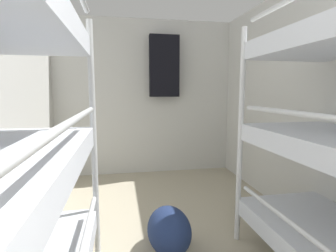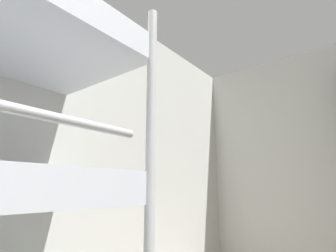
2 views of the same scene
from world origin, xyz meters
name	(u,v)px [view 1 (image 1 of 2)]	position (x,y,z in m)	size (l,w,h in m)	color
wall_back	(145,98)	(0.00, 4.51, 1.17)	(2.79, 0.06, 2.34)	silver
duffel_bag	(169,230)	(-0.02, 2.38, 0.17)	(0.35, 0.51, 0.35)	navy
hanging_coat	(164,66)	(0.28, 4.36, 1.64)	(0.44, 0.12, 0.90)	black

